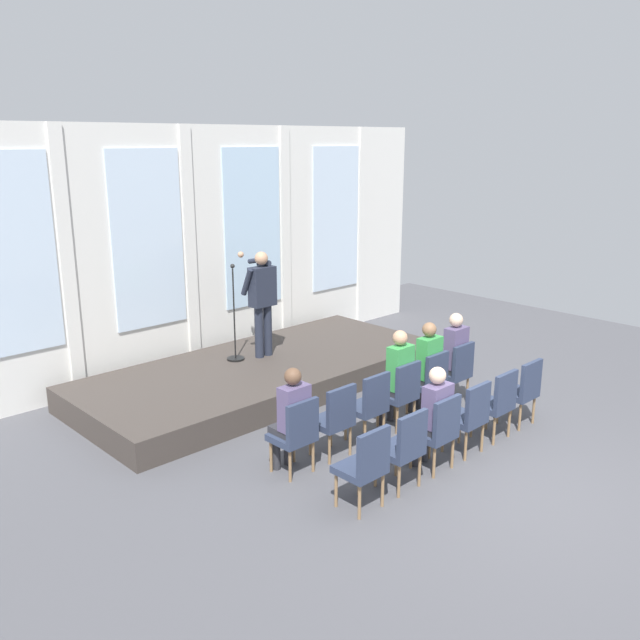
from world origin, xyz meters
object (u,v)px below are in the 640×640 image
(speaker, at_px, (262,296))
(chair_r0_c3, at_px, (401,391))
(chair_r1_c0, at_px, (365,463))
(chair_r0_c4, at_px, (430,380))
(audience_r0_c0, at_px, (291,415))
(audience_r1_c2, at_px, (433,412))
(chair_r1_c4, at_px, (497,401))
(chair_r0_c1, at_px, (335,417))
(chair_r0_c2, at_px, (370,403))
(audience_r0_c5, at_px, (453,353))
(chair_r0_c0, at_px, (296,432))
(chair_r1_c2, at_px, (438,429))
(chair_r1_c5, at_px, (523,388))
(chair_r1_c3, at_px, (469,414))
(chair_r0_c5, at_px, (456,369))
(audience_r0_c4, at_px, (426,364))
(mic_stand, at_px, (235,339))
(chair_r1_c1, at_px, (404,445))
(audience_r0_c3, at_px, (397,374))

(speaker, xyz_separation_m, chair_r0_c3, (0.10, -2.81, -0.85))
(chair_r1_c0, bearing_deg, chair_r0_c4, 23.24)
(audience_r0_c0, distance_m, audience_r1_c2, 1.66)
(audience_r0_c0, distance_m, chair_r0_c4, 2.53)
(audience_r0_c0, xyz_separation_m, chair_r1_c4, (2.52, -1.17, -0.19))
(chair_r0_c1, bearing_deg, chair_r0_c2, 0.00)
(chair_r0_c4, height_order, chair_r1_c0, same)
(chair_r0_c1, relative_size, chair_r0_c2, 1.00)
(chair_r0_c4, xyz_separation_m, audience_r0_c5, (0.63, 0.08, 0.23))
(chair_r0_c0, relative_size, audience_r0_c5, 0.68)
(chair_r1_c2, height_order, chair_r1_c5, same)
(chair_r0_c1, xyz_separation_m, chair_r1_c5, (2.52, -1.08, 0.00))
(chair_r1_c3, bearing_deg, chair_r0_c1, 139.34)
(chair_r0_c0, xyz_separation_m, audience_r0_c5, (3.15, 0.08, 0.23))
(chair_r0_c5, height_order, chair_r1_c2, same)
(audience_r0_c4, relative_size, audience_r0_c5, 0.99)
(speaker, distance_m, chair_r1_c0, 4.37)
(chair_r0_c0, relative_size, chair_r0_c4, 1.00)
(chair_r1_c0, bearing_deg, chair_r0_c1, 59.79)
(chair_r0_c3, distance_m, chair_r0_c5, 1.26)
(chair_r1_c4, bearing_deg, chair_r0_c2, 139.34)
(chair_r0_c2, relative_size, audience_r1_c2, 0.73)
(audience_r0_c0, bearing_deg, chair_r1_c3, -31.64)
(chair_r0_c0, bearing_deg, chair_r0_c3, 0.00)
(speaker, xyz_separation_m, chair_r0_c5, (1.36, -2.81, -0.85))
(chair_r1_c3, bearing_deg, speaker, 91.53)
(chair_r0_c0, bearing_deg, mic_stand, 65.60)
(chair_r1_c2, bearing_deg, chair_r0_c4, 40.66)
(chair_r0_c4, relative_size, chair_r1_c5, 1.00)
(audience_r0_c0, xyz_separation_m, chair_r0_c3, (1.89, -0.08, -0.19))
(mic_stand, distance_m, chair_r0_c2, 2.97)
(chair_r1_c4, bearing_deg, chair_r1_c3, 180.00)
(audience_r1_c2, xyz_separation_m, chair_r1_c5, (1.89, -0.08, -0.18))
(audience_r0_c0, distance_m, chair_r1_c1, 1.34)
(speaker, xyz_separation_m, chair_r0_c1, (-1.16, -2.81, -0.85))
(chair_r1_c2, bearing_deg, chair_r1_c5, 0.00)
(audience_r0_c3, xyz_separation_m, chair_r0_c5, (1.26, -0.08, -0.22))
(chair_r1_c0, height_order, chair_r1_c5, same)
(chair_r1_c3, bearing_deg, audience_r1_c2, 172.45)
(speaker, height_order, chair_r0_c4, speaker)
(audience_r0_c0, height_order, audience_r0_c4, audience_r0_c4)
(chair_r0_c0, distance_m, audience_r0_c0, 0.21)
(mic_stand, bearing_deg, chair_r1_c1, -100.00)
(chair_r0_c0, xyz_separation_m, chair_r0_c3, (1.89, 0.00, 0.00))
(chair_r0_c3, xyz_separation_m, chair_r1_c2, (-0.63, -1.08, 0.00))
(chair_r1_c1, bearing_deg, chair_r0_c2, 59.79)
(chair_r0_c1, relative_size, chair_r1_c2, 1.00)
(audience_r0_c3, height_order, chair_r1_c2, audience_r0_c3)
(audience_r0_c5, height_order, chair_r1_c4, audience_r0_c5)
(audience_r0_c3, height_order, chair_r1_c4, audience_r0_c3)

